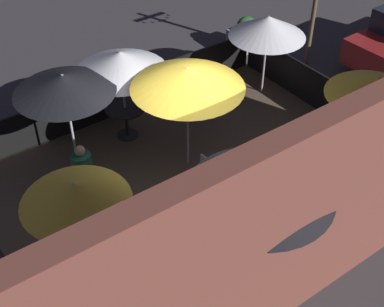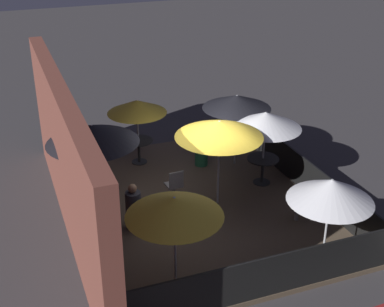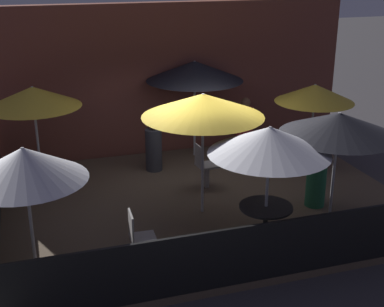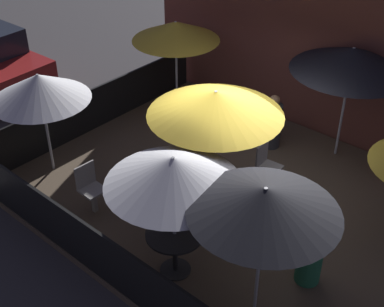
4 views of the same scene
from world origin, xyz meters
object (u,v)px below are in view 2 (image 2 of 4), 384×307
(patio_umbrella_1, at_px, (137,107))
(patron_0, at_px, (91,165))
(patio_umbrella_3, at_px, (219,129))
(patron_2, at_px, (133,209))
(patio_umbrella_6, at_px, (92,134))
(patio_umbrella_2, at_px, (174,207))
(patio_umbrella_4, at_px, (331,190))
(patio_umbrella_5, at_px, (237,102))
(patio_chair_0, at_px, (299,204))
(patio_umbrella_0, at_px, (266,120))
(dining_table_1, at_px, (139,145))
(dining_table_0, at_px, (263,163))
(patio_chair_1, at_px, (175,185))
(patron_1, at_px, (201,149))

(patio_umbrella_1, relative_size, patron_0, 1.45)
(patio_umbrella_3, relative_size, patron_2, 1.95)
(patio_umbrella_6, bearing_deg, patio_umbrella_1, -37.79)
(patio_umbrella_2, bearing_deg, patio_umbrella_1, -8.43)
(patio_umbrella_3, xyz_separation_m, patio_umbrella_4, (-3.14, -1.19, -0.31))
(patio_umbrella_5, height_order, patio_chair_0, patio_umbrella_5)
(patio_umbrella_0, relative_size, patio_umbrella_2, 0.98)
(dining_table_1, relative_size, patron_0, 0.62)
(patio_umbrella_0, relative_size, patio_umbrella_6, 0.91)
(patio_umbrella_1, bearing_deg, patron_0, 119.80)
(patio_umbrella_4, xyz_separation_m, patron_0, (5.25, 4.10, -1.18))
(dining_table_0, xyz_separation_m, patron_0, (1.54, 4.52, 0.01))
(patio_umbrella_0, xyz_separation_m, patio_chair_1, (-0.16, 2.66, -1.38))
(patio_umbrella_0, bearing_deg, patio_umbrella_6, 86.77)
(patio_umbrella_0, height_order, patio_umbrella_6, patio_umbrella_6)
(patio_umbrella_5, relative_size, dining_table_1, 2.56)
(dining_table_1, distance_m, patio_chair_0, 5.37)
(patio_umbrella_4, bearing_deg, patio_umbrella_1, 21.87)
(patio_chair_0, bearing_deg, patio_umbrella_5, 4.65)
(patio_umbrella_0, relative_size, dining_table_0, 2.41)
(patio_umbrella_4, relative_size, patio_umbrella_5, 0.94)
(patio_umbrella_2, height_order, patio_umbrella_5, patio_umbrella_5)
(patio_umbrella_2, xyz_separation_m, patio_chair_1, (3.27, -1.11, -1.44))
(patio_umbrella_2, relative_size, patio_umbrella_4, 1.06)
(patron_0, bearing_deg, dining_table_1, -139.26)
(patio_umbrella_1, relative_size, patio_chair_1, 2.09)
(patio_umbrella_4, xyz_separation_m, dining_table_1, (6.18, 2.48, -1.22))
(patio_umbrella_0, xyz_separation_m, patio_umbrella_1, (2.47, 2.89, -0.10))
(patio_umbrella_3, distance_m, patio_umbrella_6, 3.12)
(patio_umbrella_5, relative_size, patio_chair_1, 2.28)
(patio_umbrella_5, height_order, patio_chair_1, patio_umbrella_5)
(patio_umbrella_2, bearing_deg, patio_umbrella_6, 12.81)
(patio_umbrella_6, xyz_separation_m, patron_2, (-1.19, -0.64, -1.58))
(patio_umbrella_5, xyz_separation_m, dining_table_0, (-1.37, -0.21, -1.38))
(patio_umbrella_3, height_order, patron_1, patio_umbrella_3)
(patron_0, bearing_deg, patio_chair_1, 148.40)
(patio_chair_0, bearing_deg, patio_umbrella_6, 65.01)
(patio_umbrella_4, xyz_separation_m, dining_table_0, (3.70, -0.41, -1.19))
(patron_0, bearing_deg, patio_umbrella_2, 109.49)
(patron_1, bearing_deg, dining_table_0, 2.58)
(dining_table_0, xyz_separation_m, patio_chair_0, (-2.12, 0.11, -0.11))
(patio_umbrella_5, distance_m, patron_1, 1.77)
(patio_umbrella_4, height_order, patron_1, patio_umbrella_4)
(patio_umbrella_5, distance_m, patio_chair_0, 3.79)
(patio_umbrella_0, distance_m, patio_umbrella_4, 3.73)
(patron_1, bearing_deg, patio_umbrella_6, -101.32)
(dining_table_1, distance_m, patron_1, 1.89)
(dining_table_0, relative_size, patio_chair_0, 0.96)
(patio_umbrella_4, height_order, patio_chair_0, patio_umbrella_4)
(patio_umbrella_4, height_order, patio_umbrella_5, patio_umbrella_5)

